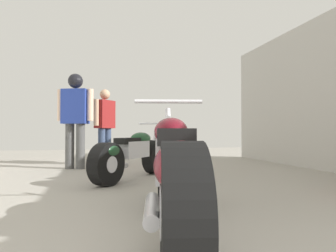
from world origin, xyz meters
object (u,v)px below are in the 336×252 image
Objects in this scene: motorcycle_black_naked at (132,155)px; mechanic_with_helmet at (75,112)px; motorcycle_maroon_cruiser at (173,171)px; mechanic_in_blue at (105,122)px.

mechanic_with_helmet is (-0.91, 1.49, 0.73)m from motorcycle_black_naked.
motorcycle_maroon_cruiser is 1.33× the size of mechanic_in_blue.
mechanic_with_helmet is (-0.90, 3.85, 0.66)m from motorcycle_maroon_cruiser.
mechanic_in_blue is at bearing 94.21° from motorcycle_maroon_cruiser.
mechanic_with_helmet is at bearing -134.22° from mechanic_in_blue.
motorcycle_maroon_cruiser is 1.43× the size of motorcycle_black_naked.
motorcycle_black_naked is (0.01, 2.36, -0.07)m from motorcycle_maroon_cruiser.
mechanic_in_blue is at bearing 99.18° from motorcycle_black_naked.
motorcycle_maroon_cruiser is 2.36m from motorcycle_black_naked.
motorcycle_black_naked is 0.83× the size of mechanic_with_helmet.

